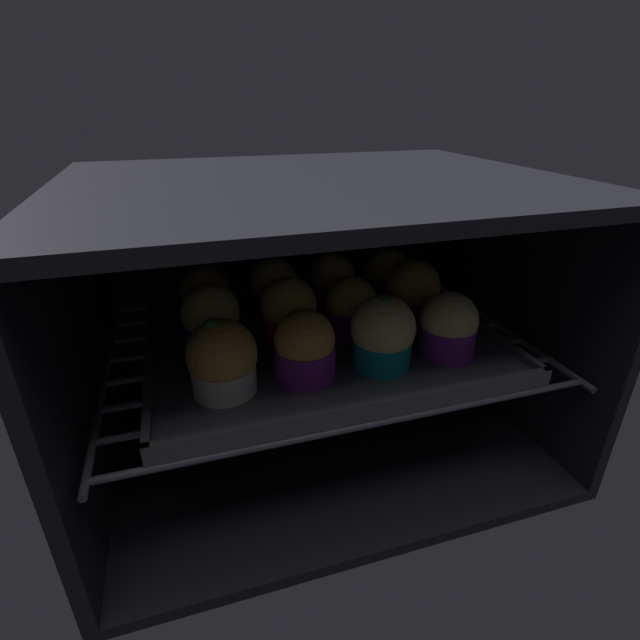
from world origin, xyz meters
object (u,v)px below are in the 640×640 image
Objects in this scene: muffin_row0_col2 at (383,334)px; muffin_row1_col3 at (412,293)px; muffin_row0_col0 at (222,360)px; muffin_row1_col0 at (211,321)px; muffin_row2_col2 at (332,282)px; muffin_row2_col0 at (206,297)px; muffin_row0_col1 at (305,348)px; muffin_row2_col1 at (274,288)px; baking_tray at (320,339)px; muffin_row2_col3 at (387,277)px; muffin_row0_col3 at (448,327)px; muffin_row1_col2 at (351,308)px; muffin_row1_col1 at (289,312)px.

muffin_row0_col2 is 0.97× the size of muffin_row1_col3.
muffin_row1_col3 is (8.78, 9.61, 0.23)cm from muffin_row0_col2.
muffin_row1_col0 reaches higher than muffin_row0_col0.
muffin_row0_col2 is at bearing -132.42° from muffin_row1_col3.
muffin_row2_col0 is at bearing -178.68° from muffin_row2_col2.
muffin_row2_col1 is at bearing 88.46° from muffin_row0_col1.
muffin_row1_col3 is at bearing 1.48° from baking_tray.
muffin_row2_col1 is (0.49, 18.22, 0.04)cm from muffin_row0_col1.
baking_tray is 5.45× the size of muffin_row2_col3.
muffin_row1_col0 reaches higher than muffin_row0_col3.
muffin_row1_col2 reaches higher than baking_tray.
baking_tray is 11.39cm from muffin_row0_col2.
muffin_row1_col3 is at bearing -17.25° from muffin_row2_col0.
muffin_row0_col2 is 1.11× the size of muffin_row2_col2.
muffin_row2_col0 is at bearing 90.62° from muffin_row0_col0.
muffin_row2_col0 is at bearing 89.83° from muffin_row1_col0.
muffin_row1_col3 is 28.61cm from muffin_row2_col0.
muffin_row1_col0 reaches higher than muffin_row0_col1.
muffin_row2_col1 is (9.54, 18.29, 0.00)cm from muffin_row0_col0.
muffin_row0_col0 is at bearing -146.47° from muffin_row2_col3.
muffin_row1_col1 is at bearing -43.50° from muffin_row2_col0.
muffin_row0_col1 is 0.99× the size of muffin_row2_col1.
muffin_row0_col1 is at bearing -152.50° from muffin_row1_col3.
muffin_row2_col1 is 1.02× the size of muffin_row2_col2.
baking_tray is 16.97cm from muffin_row2_col0.
baking_tray is 4.99× the size of muffin_row1_col1.
muffin_row2_col1 reaches higher than muffin_row1_col2.
muffin_row0_col2 is at bearing -1.23° from muffin_row0_col1.
muffin_row0_col1 is (-4.59, -9.06, 4.30)cm from baking_tray.
muffin_row0_col2 is at bearing -0.43° from muffin_row0_col0.
muffin_row2_col1 is (0.13, 9.45, -0.35)cm from muffin_row1_col1.
baking_tray is at bearing -0.50° from muffin_row1_col0.
muffin_row2_col2 is at bearing 26.09° from muffin_row1_col0.
muffin_row0_col1 is at bearing -91.54° from muffin_row2_col1.
muffin_row0_col2 reaches higher than muffin_row2_col0.
muffin_row1_col1 is at bearing 43.20° from muffin_row0_col0.
muffin_row0_col2 reaches higher than baking_tray.
muffin_row2_col1 is (9.74, 0.34, 0.01)cm from muffin_row2_col0.
baking_tray is 5.47× the size of muffin_row2_col2.
muffin_row1_col3 is 1.14× the size of muffin_row2_col3.
muffin_row2_col1 is (-8.80, 18.42, -0.33)cm from muffin_row0_col2.
muffin_row0_col1 is at bearing -62.67° from muffin_row2_col0.
muffin_row0_col1 is at bearing 178.77° from muffin_row0_col2.
muffin_row2_col0 is (-9.24, 17.89, 0.03)cm from muffin_row0_col1.
muffin_row1_col1 is (9.63, -0.41, 0.01)cm from muffin_row1_col0.
muffin_row2_col2 and muffin_row2_col3 have the same top height.
muffin_row1_col1 is 0.95× the size of muffin_row1_col3.
muffin_row1_col2 is (4.24, -0.29, 4.13)cm from baking_tray.
muffin_row1_col2 is at bearing -3.86° from baking_tray.
muffin_row0_col0 is 1.08× the size of muffin_row2_col2.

